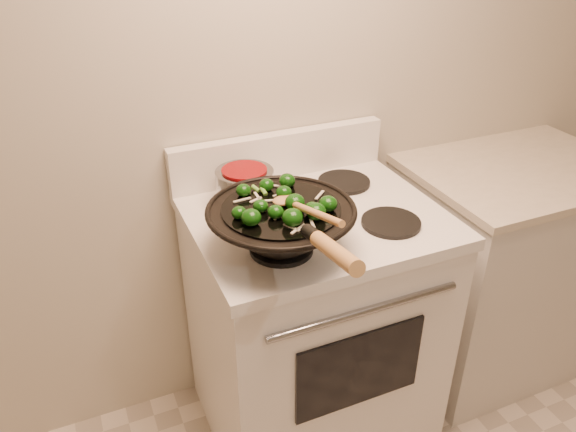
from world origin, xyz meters
name	(u,v)px	position (x,y,z in m)	size (l,w,h in m)	color
stove	(312,324)	(-0.11, 1.17, 0.47)	(0.78, 0.67, 1.08)	white
counter_unit	(501,266)	(0.76, 1.20, 0.46)	(0.82, 0.62, 0.91)	silver
wok	(282,226)	(-0.29, 1.01, 1.00)	(0.41, 0.68, 0.26)	black
stirfry	(285,203)	(-0.29, 1.01, 1.08)	(0.29, 0.29, 0.05)	#0B3508
wooden_spoon	(300,206)	(-0.27, 0.95, 1.09)	(0.07, 0.33, 0.10)	#AF7C44
saucepan	(245,185)	(-0.29, 1.32, 0.99)	(0.19, 0.30, 0.11)	gray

